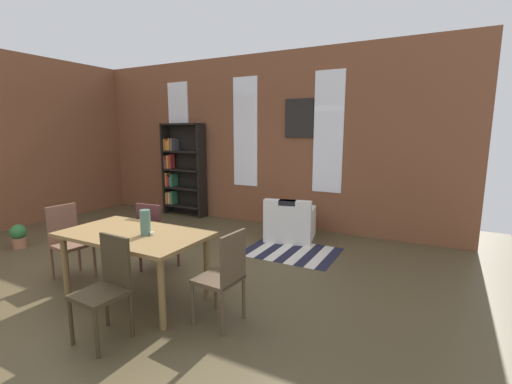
% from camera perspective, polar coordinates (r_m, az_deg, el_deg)
% --- Properties ---
extents(ground_plane, '(9.68, 9.68, 0.00)m').
position_cam_1_polar(ground_plane, '(4.97, -22.10, -13.16)').
color(ground_plane, '#4E432B').
extents(back_wall_brick, '(8.45, 0.12, 3.38)m').
position_cam_1_polar(back_wall_brick, '(7.33, -1.47, 8.35)').
color(back_wall_brick, brown).
rests_on(back_wall_brick, ground).
extents(window_pane_0, '(0.55, 0.02, 2.20)m').
position_cam_1_polar(window_pane_0, '(8.27, -12.43, 9.47)').
color(window_pane_0, white).
extents(window_pane_1, '(0.55, 0.02, 2.20)m').
position_cam_1_polar(window_pane_1, '(7.27, -1.75, 9.67)').
color(window_pane_1, white).
extents(window_pane_2, '(0.55, 0.02, 2.20)m').
position_cam_1_polar(window_pane_2, '(6.59, 11.70, 9.44)').
color(window_pane_2, white).
extents(dining_table, '(1.64, 0.93, 0.77)m').
position_cam_1_polar(dining_table, '(4.19, -19.18, -7.47)').
color(dining_table, brown).
rests_on(dining_table, ground).
extents(vase_on_table, '(0.11, 0.11, 0.28)m').
position_cam_1_polar(vase_on_table, '(4.00, -17.58, -4.75)').
color(vase_on_table, '#4C7266').
rests_on(vase_on_table, dining_table).
extents(tealight_candle_0, '(0.04, 0.04, 0.04)m').
position_cam_1_polar(tealight_candle_0, '(3.99, -16.59, -6.51)').
color(tealight_candle_0, silver).
rests_on(tealight_candle_0, dining_table).
extents(dining_chair_head_left, '(0.44, 0.44, 0.95)m').
position_cam_1_polar(dining_chair_head_left, '(5.15, -28.22, -6.80)').
color(dining_chair_head_left, brown).
rests_on(dining_chair_head_left, ground).
extents(dining_chair_far_left, '(0.44, 0.44, 0.95)m').
position_cam_1_polar(dining_chair_far_left, '(4.94, -16.10, -6.65)').
color(dining_chair_far_left, '#412223').
rests_on(dining_chair_far_left, ground).
extents(dining_chair_near_right, '(0.42, 0.42, 0.95)m').
position_cam_1_polar(dining_chair_near_right, '(3.55, -23.14, -13.70)').
color(dining_chair_near_right, '#392D1C').
rests_on(dining_chair_near_right, ground).
extents(dining_chair_head_right, '(0.43, 0.43, 0.95)m').
position_cam_1_polar(dining_chair_head_right, '(3.50, -5.21, -13.26)').
color(dining_chair_head_right, '#4F3E2B').
rests_on(dining_chair_head_right, ground).
extents(bookshelf_tall, '(1.04, 0.29, 2.05)m').
position_cam_1_polar(bookshelf_tall, '(8.08, -12.07, 3.63)').
color(bookshelf_tall, black).
rests_on(bookshelf_tall, ground).
extents(armchair_white, '(0.95, 0.95, 0.75)m').
position_cam_1_polar(armchair_white, '(6.22, 5.58, -5.14)').
color(armchair_white, silver).
rests_on(armchair_white, ground).
extents(potted_plant_by_shelf, '(0.24, 0.24, 0.39)m').
position_cam_1_polar(potted_plant_by_shelf, '(6.93, -34.19, -5.88)').
color(potted_plant_by_shelf, '#9E6042').
rests_on(potted_plant_by_shelf, ground).
extents(striped_rug, '(1.42, 1.06, 0.01)m').
position_cam_1_polar(striped_rug, '(5.66, 5.77, -9.60)').
color(striped_rug, '#1E1E33').
rests_on(striped_rug, ground).
extents(framed_picture, '(0.56, 0.03, 0.72)m').
position_cam_1_polar(framed_picture, '(6.77, 7.05, 11.82)').
color(framed_picture, black).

